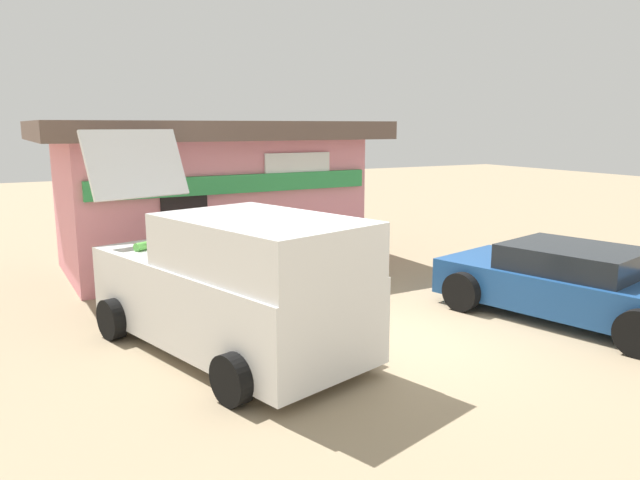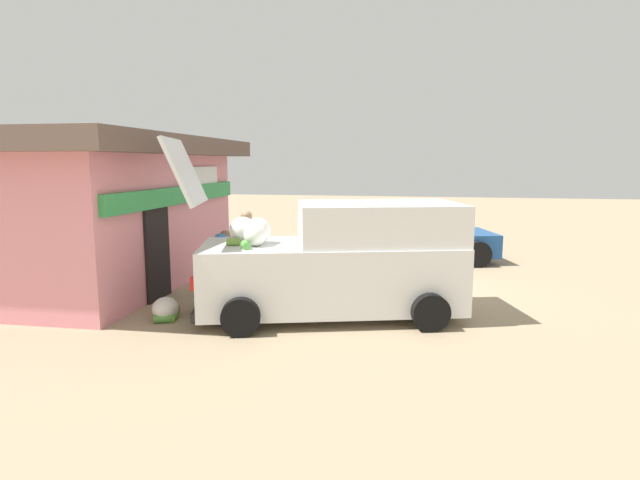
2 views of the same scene
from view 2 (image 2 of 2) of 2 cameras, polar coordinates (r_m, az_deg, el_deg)
The scene contains 8 objects.
ground_plane at distance 11.32m, azimuth 6.83°, elevation -4.99°, with size 60.00×60.00×0.00m, color #9E896B.
storefront_bar at distance 12.11m, azimuth -22.30°, elevation 3.35°, with size 7.21×4.44×3.19m.
delivery_van at distance 8.90m, azimuth 2.23°, elevation -2.25°, with size 3.11×5.14×3.04m.
parked_sedan at distance 14.15m, azimuth 10.37°, elevation 0.06°, with size 3.00×4.50×1.19m.
vendor_standing at distance 10.65m, azimuth -8.08°, elevation -0.51°, with size 0.54×0.43×1.68m.
customer_bending at distance 9.70m, azimuth -11.43°, elevation -2.18°, with size 0.83×0.58×1.37m.
unloaded_banana_pile at distance 9.24m, azimuth -16.65°, elevation -7.39°, with size 0.82×0.62×0.37m.
paint_bucket at distance 12.60m, azimuth -7.15°, elevation -2.86°, with size 0.30×0.30×0.32m, color blue.
Camera 2 is at (-10.97, -0.84, 2.65)m, focal length 28.87 mm.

